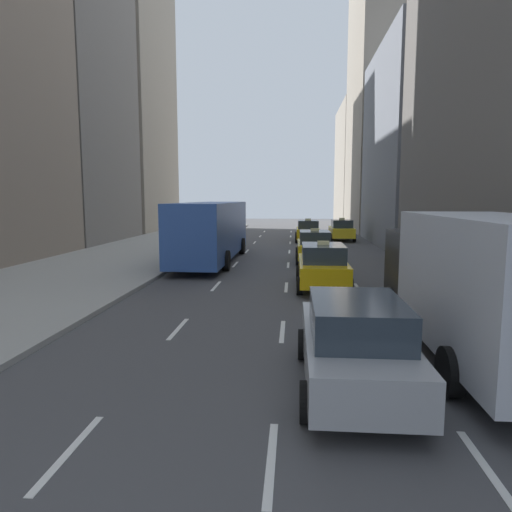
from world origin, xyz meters
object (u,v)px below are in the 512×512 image
(taxi_second, at_px, (308,231))
(city_bus, at_px, (212,229))
(taxi_lead, at_px, (341,230))
(taxi_fourth, at_px, (314,246))
(taxi_third, at_px, (323,266))
(sedan_black_near, at_px, (355,343))
(box_truck, at_px, (474,281))

(taxi_second, relative_size, city_bus, 0.38)
(taxi_lead, height_order, taxi_fourth, same)
(city_bus, bearing_deg, taxi_second, 65.04)
(taxi_third, bearing_deg, taxi_lead, 82.20)
(taxi_fourth, height_order, sedan_black_near, taxi_fourth)
(taxi_second, bearing_deg, sedan_black_near, -90.00)
(taxi_third, xyz_separation_m, city_bus, (-5.61, 7.11, 0.91))
(taxi_lead, relative_size, city_bus, 0.38)
(taxi_third, distance_m, sedan_black_near, 9.48)
(taxi_second, bearing_deg, taxi_fourth, -90.00)
(sedan_black_near, distance_m, box_truck, 3.53)
(taxi_fourth, xyz_separation_m, sedan_black_near, (0.00, -16.77, -0.01))
(taxi_lead, bearing_deg, sedan_black_near, -95.35)
(taxi_fourth, bearing_deg, taxi_lead, 77.97)
(taxi_third, xyz_separation_m, sedan_black_near, (0.00, -9.48, -0.01))
(taxi_second, xyz_separation_m, city_bus, (-5.61, -12.06, 0.91))
(taxi_lead, height_order, box_truck, box_truck)
(taxi_lead, height_order, taxi_third, same)
(taxi_lead, distance_m, taxi_third, 20.62)
(taxi_third, distance_m, box_truck, 8.05)
(city_bus, bearing_deg, taxi_lead, 57.73)
(taxi_fourth, bearing_deg, taxi_second, 90.00)
(taxi_third, bearing_deg, box_truck, -69.54)
(taxi_second, xyz_separation_m, taxi_fourth, (0.00, -11.87, 0.00))
(box_truck, bearing_deg, taxi_third, 110.46)
(taxi_lead, bearing_deg, taxi_second, -155.69)
(taxi_third, xyz_separation_m, taxi_fourth, (0.00, 7.29, 0.00))
(taxi_lead, xyz_separation_m, taxi_second, (-2.80, -1.26, 0.00))
(taxi_lead, bearing_deg, box_truck, -90.00)
(taxi_second, distance_m, city_bus, 13.33)
(taxi_third, relative_size, box_truck, 0.52)
(sedan_black_near, xyz_separation_m, box_truck, (2.80, 1.97, 0.84))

